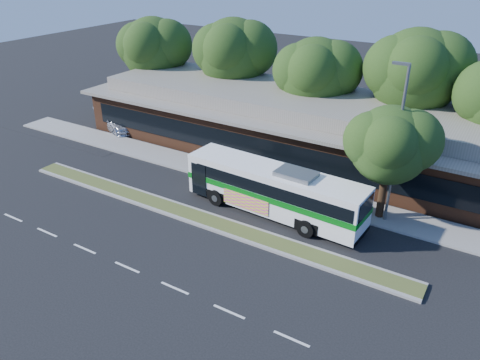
# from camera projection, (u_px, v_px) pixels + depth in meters

# --- Properties ---
(ground) EXTENTS (120.00, 120.00, 0.00)m
(ground) POSITION_uv_depth(u_px,v_px,m) (188.00, 222.00, 26.90)
(ground) COLOR black
(ground) RESTS_ON ground
(median_strip) EXTENTS (26.00, 1.10, 0.15)m
(median_strip) POSITION_uv_depth(u_px,v_px,m) (195.00, 216.00, 27.32)
(median_strip) COLOR #455D27
(median_strip) RESTS_ON ground
(sidewalk) EXTENTS (44.00, 2.60, 0.12)m
(sidewalk) POSITION_uv_depth(u_px,v_px,m) (245.00, 179.00, 31.75)
(sidewalk) COLOR gray
(sidewalk) RESTS_ON ground
(parking_lot) EXTENTS (14.00, 12.00, 0.01)m
(parking_lot) POSITION_uv_depth(u_px,v_px,m) (98.00, 119.00, 42.92)
(parking_lot) COLOR black
(parking_lot) RESTS_ON ground
(plaza_building) EXTENTS (33.20, 11.20, 4.45)m
(plaza_building) POSITION_uv_depth(u_px,v_px,m) (290.00, 122.00, 35.84)
(plaza_building) COLOR brown
(plaza_building) RESTS_ON ground
(lamp_post) EXTENTS (0.93, 0.18, 9.07)m
(lamp_post) POSITION_uv_depth(u_px,v_px,m) (396.00, 142.00, 24.80)
(lamp_post) COLOR slate
(lamp_post) RESTS_ON ground
(tree_bg_a) EXTENTS (6.47, 5.80, 8.63)m
(tree_bg_a) POSITION_uv_depth(u_px,v_px,m) (158.00, 48.00, 42.60)
(tree_bg_a) COLOR black
(tree_bg_a) RESTS_ON ground
(tree_bg_b) EXTENTS (6.69, 6.00, 9.00)m
(tree_bg_b) POSITION_uv_depth(u_px,v_px,m) (238.00, 52.00, 39.50)
(tree_bg_b) COLOR black
(tree_bg_b) RESTS_ON ground
(tree_bg_c) EXTENTS (6.24, 5.60, 8.26)m
(tree_bg_c) POSITION_uv_depth(u_px,v_px,m) (321.00, 73.00, 35.26)
(tree_bg_c) COLOR black
(tree_bg_c) RESTS_ON ground
(tree_bg_d) EXTENTS (6.91, 6.20, 9.37)m
(tree_bg_d) POSITION_uv_depth(u_px,v_px,m) (423.00, 71.00, 32.37)
(tree_bg_d) COLOR black
(tree_bg_d) RESTS_ON ground
(transit_bus) EXTENTS (11.14, 3.02, 3.10)m
(transit_bus) POSITION_uv_depth(u_px,v_px,m) (275.00, 187.00, 27.00)
(transit_bus) COLOR white
(transit_bus) RESTS_ON ground
(sedan) EXTENTS (5.70, 3.80, 1.53)m
(sedan) POSITION_uv_depth(u_px,v_px,m) (116.00, 120.00, 40.22)
(sedan) COLOR silver
(sedan) RESTS_ON ground
(sidewalk_tree) EXTENTS (4.86, 4.36, 6.75)m
(sidewalk_tree) POSITION_uv_depth(u_px,v_px,m) (396.00, 144.00, 25.16)
(sidewalk_tree) COLOR black
(sidewalk_tree) RESTS_ON ground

